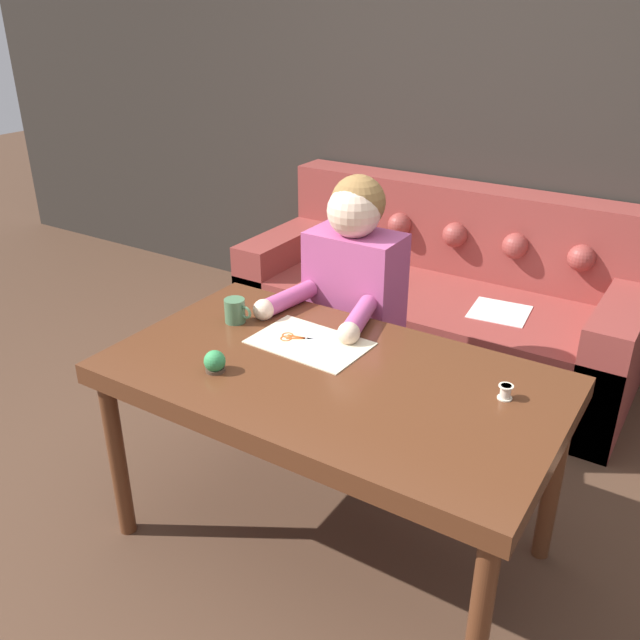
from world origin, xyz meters
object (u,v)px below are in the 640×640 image
(mug, at_px, (235,311))
(pin_cushion, at_px, (215,362))
(thread_spool, at_px, (505,392))
(couch, at_px, (439,306))
(scissors, at_px, (298,338))
(dining_table, at_px, (331,390))
(person, at_px, (353,320))

(mug, distance_m, pin_cushion, 0.36)
(mug, relative_size, thread_spool, 2.51)
(couch, height_order, scissors, couch)
(thread_spool, height_order, pin_cushion, pin_cushion)
(couch, bearing_deg, mug, -100.26)
(scissors, bearing_deg, pin_cushion, -106.53)
(couch, bearing_deg, dining_table, -80.93)
(couch, xyz_separation_m, scissors, (0.02, -1.36, 0.41))
(thread_spool, bearing_deg, couch, 119.44)
(scissors, distance_m, thread_spool, 0.74)
(pin_cushion, bearing_deg, person, 84.60)
(couch, height_order, pin_cushion, couch)
(dining_table, bearing_deg, scissors, 149.10)
(dining_table, bearing_deg, mug, 166.15)
(couch, distance_m, mug, 1.46)
(person, relative_size, scissors, 6.12)
(couch, bearing_deg, thread_spool, -60.56)
(scissors, relative_size, pin_cushion, 2.75)
(person, bearing_deg, pin_cushion, -95.40)
(couch, bearing_deg, person, -90.22)
(person, distance_m, pin_cushion, 0.78)
(thread_spool, bearing_deg, mug, -178.86)
(person, relative_size, thread_spool, 26.73)
(dining_table, distance_m, couch, 1.54)
(dining_table, relative_size, couch, 0.73)
(couch, height_order, thread_spool, couch)
(thread_spool, xyz_separation_m, pin_cushion, (-0.84, -0.34, 0.01))
(dining_table, height_order, pin_cushion, pin_cushion)
(couch, relative_size, scissors, 10.21)
(scissors, bearing_deg, person, 93.34)
(couch, distance_m, scissors, 1.42)
(person, distance_m, mug, 0.53)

